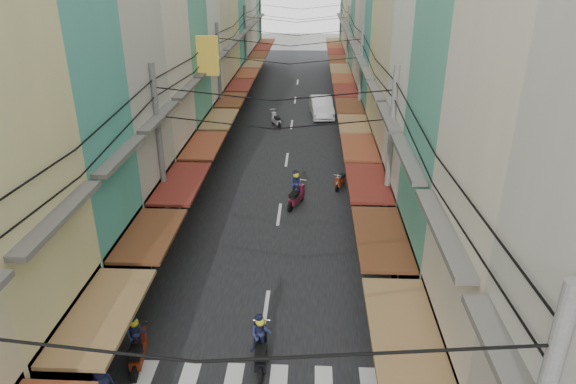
% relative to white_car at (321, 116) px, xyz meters
% --- Properties ---
extents(ground, '(160.00, 160.00, 0.00)m').
position_rel_white_car_xyz_m(ground, '(-2.40, -24.63, 0.00)').
color(ground, '#63635F').
rests_on(ground, ground).
extents(road, '(10.00, 80.00, 0.02)m').
position_rel_white_car_xyz_m(road, '(-2.40, -4.63, 0.01)').
color(road, black).
rests_on(road, ground).
extents(sidewalk_left, '(3.00, 80.00, 0.06)m').
position_rel_white_car_xyz_m(sidewalk_left, '(-8.90, -4.63, 0.03)').
color(sidewalk_left, gray).
rests_on(sidewalk_left, ground).
extents(sidewalk_right, '(3.00, 80.00, 0.06)m').
position_rel_white_car_xyz_m(sidewalk_right, '(4.10, -4.63, 0.03)').
color(sidewalk_right, gray).
rests_on(sidewalk_right, ground).
extents(building_row_right, '(7.80, 68.98, 22.59)m').
position_rel_white_car_xyz_m(building_row_right, '(5.52, -8.18, 9.41)').
color(building_row_right, teal).
rests_on(building_row_right, ground).
extents(utility_poles, '(10.20, 66.13, 8.20)m').
position_rel_white_car_xyz_m(utility_poles, '(-2.40, -9.61, 6.59)').
color(utility_poles, gray).
rests_on(utility_poles, ground).
extents(white_car, '(5.93, 2.75, 2.03)m').
position_rel_white_car_xyz_m(white_car, '(0.00, 0.00, 0.00)').
color(white_car, silver).
rests_on(white_car, ground).
extents(bicycle, '(1.65, 1.15, 1.06)m').
position_rel_white_car_xyz_m(bicycle, '(4.25, -25.31, 0.00)').
color(bicycle, black).
rests_on(bicycle, ground).
extents(moving_scooters, '(7.52, 28.36, 2.01)m').
position_rel_white_car_xyz_m(moving_scooters, '(-2.95, -21.72, 0.58)').
color(moving_scooters, black).
rests_on(moving_scooters, ground).
extents(parked_scooters, '(13.16, 15.94, 0.93)m').
position_rel_white_car_xyz_m(parked_scooters, '(0.65, -28.18, 0.44)').
color(parked_scooters, black).
rests_on(parked_scooters, ground).
extents(pedestrians, '(11.68, 21.90, 2.26)m').
position_rel_white_car_xyz_m(pedestrians, '(-6.51, -24.77, 1.02)').
color(pedestrians, '#27202B').
rests_on(pedestrians, ground).
extents(traffic_sign, '(0.10, 0.59, 2.71)m').
position_rel_white_car_xyz_m(traffic_sign, '(2.39, -26.40, 1.96)').
color(traffic_sign, gray).
rests_on(traffic_sign, ground).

